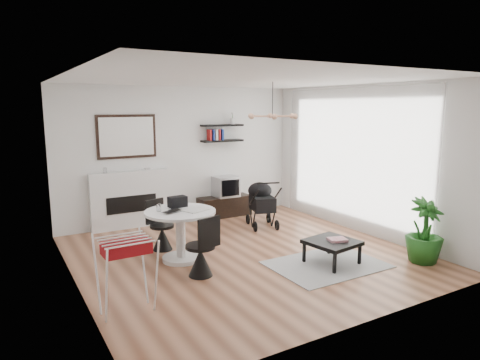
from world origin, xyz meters
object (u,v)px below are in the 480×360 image
stroller (261,205)px  potted_plant (425,231)px  crt_tv (226,186)px  fireplace (130,193)px  coffee_table (332,243)px  tv_console (224,206)px  dining_table (181,228)px  drying_rack (126,274)px

stroller → potted_plant: 3.05m
crt_tv → stroller: size_ratio=0.51×
fireplace → crt_tv: (2.00, -0.14, -0.05)m
crt_tv → potted_plant: bearing=-72.3°
coffee_table → potted_plant: potted_plant is taller
tv_console → dining_table: (-1.83, -2.02, 0.30)m
tv_console → stroller: bearing=-75.9°
fireplace → stroller: size_ratio=2.27×
coffee_table → fireplace: bearing=120.7°
crt_tv → potted_plant: size_ratio=0.51×
crt_tv → potted_plant: 4.10m
tv_console → drying_rack: 4.44m
crt_tv → coffee_table: crt_tv is taller
dining_table → stroller: stroller is taller
crt_tv → dining_table: bearing=-132.8°
stroller → coffee_table: (-0.21, -2.23, -0.09)m
dining_table → potted_plant: 3.64m
dining_table → potted_plant: (3.11, -1.89, -0.03)m
fireplace → potted_plant: fireplace is taller
fireplace → drying_rack: (-1.03, -3.40, -0.22)m
tv_console → crt_tv: bearing=-5.4°
drying_rack → stroller: (3.26, 2.22, -0.05)m
dining_table → potted_plant: potted_plant is taller
fireplace → potted_plant: size_ratio=2.23×
drying_rack → coffee_table: size_ratio=1.16×
potted_plant → crt_tv: bearing=107.7°
tv_console → drying_rack: (-3.00, -3.26, 0.25)m
dining_table → drying_rack: (-1.17, -1.25, -0.05)m
crt_tv → tv_console: bearing=174.6°
tv_console → potted_plant: 4.12m
dining_table → fireplace: bearing=93.7°
coffee_table → potted_plant: size_ratio=0.78×
potted_plant → coffee_table: bearing=152.5°
crt_tv → coffee_table: 3.28m
coffee_table → drying_rack: bearing=179.9°
dining_table → tv_console: bearing=47.8°
tv_console → coffee_table: tv_console is taller
tv_console → drying_rack: drying_rack is taller
fireplace → dining_table: (0.14, -2.15, -0.17)m
crt_tv → stroller: (0.23, -1.04, -0.23)m
tv_console → crt_tv: 0.43m
fireplace → dining_table: fireplace is taller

